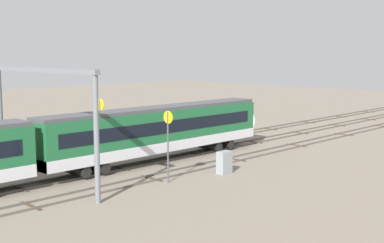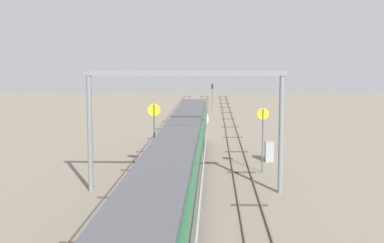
% 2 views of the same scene
% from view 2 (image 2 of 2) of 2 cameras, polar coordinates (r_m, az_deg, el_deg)
% --- Properties ---
extents(ground_plane, '(198.51, 198.51, 0.00)m').
position_cam_2_polar(ground_plane, '(50.08, -0.21, -4.25)').
color(ground_plane, gray).
extents(track_near_foreground, '(182.51, 2.40, 0.16)m').
position_cam_2_polar(track_near_foreground, '(50.08, 5.02, -4.19)').
color(track_near_foreground, '#59544C').
rests_on(track_near_foreground, ground).
extents(track_with_train, '(182.51, 2.40, 0.16)m').
position_cam_2_polar(track_with_train, '(50.07, -0.21, -4.17)').
color(track_with_train, '#59544C').
rests_on(track_with_train, ground).
extents(track_middle, '(182.51, 2.40, 0.16)m').
position_cam_2_polar(track_middle, '(50.47, -5.41, -4.11)').
color(track_middle, '#59544C').
rests_on(track_middle, ground).
extents(overhead_gantry, '(0.40, 14.20, 8.68)m').
position_cam_2_polar(overhead_gantry, '(37.58, -0.78, 1.74)').
color(overhead_gantry, slate).
rests_on(overhead_gantry, ground).
extents(speed_sign_near_foreground, '(0.14, 0.96, 5.45)m').
position_cam_2_polar(speed_sign_near_foreground, '(44.82, 7.58, -0.99)').
color(speed_sign_near_foreground, '#4C4C51').
rests_on(speed_sign_near_foreground, ground).
extents(speed_sign_mid_trackside, '(0.14, 1.06, 5.75)m').
position_cam_2_polar(speed_sign_mid_trackside, '(45.26, -4.07, -0.52)').
color(speed_sign_mid_trackside, '#4C4C51').
rests_on(speed_sign_mid_trackside, ground).
extents(signal_light_trackside_approach, '(0.31, 0.32, 4.86)m').
position_cam_2_polar(signal_light_trackside_approach, '(101.11, 2.18, 3.06)').
color(signal_light_trackside_approach, '#4C4C51').
rests_on(signal_light_trackside_approach, ground).
extents(relay_cabinet, '(1.20, 0.76, 1.84)m').
position_cam_2_polar(relay_cabinet, '(50.40, 8.26, -3.19)').
color(relay_cabinet, gray).
rests_on(relay_cabinet, ground).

